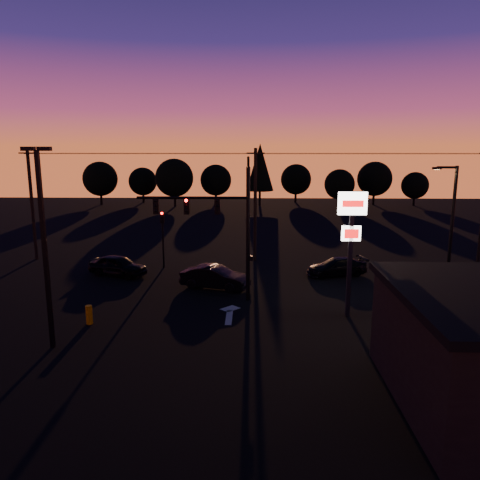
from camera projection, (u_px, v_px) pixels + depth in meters
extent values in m
plane|color=black|center=(219.00, 324.00, 24.46)|extent=(120.00, 120.00, 0.00)
cube|color=beige|center=(229.00, 317.00, 25.42)|extent=(0.35, 2.20, 0.01)
cube|color=beige|center=(230.00, 309.00, 26.80)|extent=(1.20, 1.20, 0.01)
cylinder|color=black|center=(248.00, 235.00, 27.55)|extent=(0.24, 0.24, 8.00)
cylinder|color=black|center=(248.00, 163.00, 26.71)|extent=(0.14, 0.52, 0.76)
cylinder|color=black|center=(192.00, 198.00, 27.19)|extent=(6.50, 0.16, 0.16)
cube|color=black|center=(217.00, 206.00, 27.25)|extent=(0.32, 0.22, 0.95)
sphere|color=black|center=(217.00, 201.00, 27.05)|extent=(0.18, 0.18, 0.18)
sphere|color=black|center=(217.00, 206.00, 27.11)|extent=(0.18, 0.18, 0.18)
sphere|color=black|center=(217.00, 211.00, 27.17)|extent=(0.18, 0.18, 0.18)
cube|color=black|center=(187.00, 206.00, 27.29)|extent=(0.32, 0.22, 0.95)
sphere|color=#FF0705|center=(186.00, 201.00, 27.10)|extent=(0.18, 0.18, 0.18)
sphere|color=black|center=(186.00, 206.00, 27.16)|extent=(0.18, 0.18, 0.18)
sphere|color=black|center=(186.00, 211.00, 27.22)|extent=(0.18, 0.18, 0.18)
cube|color=black|center=(156.00, 206.00, 27.34)|extent=(0.32, 0.22, 0.95)
sphere|color=black|center=(155.00, 200.00, 27.14)|extent=(0.18, 0.18, 0.18)
sphere|color=black|center=(155.00, 206.00, 27.20)|extent=(0.18, 0.18, 0.18)
sphere|color=black|center=(156.00, 211.00, 27.26)|extent=(0.18, 0.18, 0.18)
cube|color=black|center=(251.00, 258.00, 27.82)|extent=(0.22, 0.18, 0.28)
cylinder|color=black|center=(163.00, 245.00, 35.48)|extent=(0.14, 0.14, 3.60)
cube|color=black|center=(162.00, 217.00, 35.07)|extent=(0.30, 0.20, 0.90)
sphere|color=#FF0705|center=(162.00, 213.00, 34.89)|extent=(0.18, 0.18, 0.18)
sphere|color=black|center=(162.00, 217.00, 34.94)|extent=(0.18, 0.18, 0.18)
sphere|color=black|center=(162.00, 221.00, 35.00)|extent=(0.18, 0.18, 0.18)
cube|color=black|center=(45.00, 253.00, 20.80)|extent=(0.18, 0.18, 9.00)
cube|color=black|center=(28.00, 149.00, 19.90)|extent=(0.55, 0.30, 0.18)
cube|color=black|center=(44.00, 149.00, 19.89)|extent=(0.55, 0.30, 0.18)
cube|color=black|center=(350.00, 259.00, 25.13)|extent=(0.22, 0.22, 6.40)
cube|color=white|center=(353.00, 203.00, 24.53)|extent=(1.50, 0.25, 1.20)
cube|color=red|center=(353.00, 204.00, 24.39)|extent=(1.10, 0.02, 0.35)
cube|color=white|center=(351.00, 233.00, 24.85)|extent=(1.00, 0.22, 0.80)
cube|color=red|center=(352.00, 234.00, 24.72)|extent=(0.75, 0.02, 0.50)
cylinder|color=black|center=(451.00, 231.00, 28.72)|extent=(0.20, 0.20, 8.00)
cylinder|color=black|center=(447.00, 167.00, 27.96)|extent=(1.20, 0.14, 0.14)
cube|color=black|center=(437.00, 168.00, 27.99)|extent=(0.50, 0.22, 0.14)
plane|color=#FFB759|center=(437.00, 170.00, 28.00)|extent=(0.35, 0.35, 0.00)
cylinder|color=black|center=(32.00, 205.00, 37.66)|extent=(0.26, 0.26, 9.00)
cube|color=black|center=(27.00, 153.00, 36.84)|extent=(1.40, 0.10, 0.10)
cylinder|color=black|center=(255.00, 205.00, 37.23)|extent=(0.26, 0.26, 9.00)
cube|color=black|center=(256.00, 153.00, 36.42)|extent=(1.40, 0.10, 0.10)
cylinder|color=black|center=(139.00, 154.00, 36.05)|extent=(18.00, 0.02, 0.02)
cylinder|color=black|center=(141.00, 153.00, 36.63)|extent=(18.00, 0.02, 0.02)
cylinder|color=black|center=(143.00, 154.00, 37.23)|extent=(18.00, 0.02, 0.02)
cylinder|color=black|center=(374.00, 154.00, 35.63)|extent=(18.00, 0.02, 0.02)
cylinder|color=black|center=(372.00, 153.00, 36.21)|extent=(18.00, 0.02, 0.02)
cylinder|color=black|center=(370.00, 154.00, 36.81)|extent=(18.00, 0.02, 0.02)
cube|color=black|center=(417.00, 326.00, 20.56)|extent=(2.20, 0.05, 1.60)
cylinder|color=orange|center=(89.00, 315.00, 24.42)|extent=(0.33, 0.33, 1.00)
cylinder|color=black|center=(101.00, 199.00, 73.80)|extent=(0.36, 0.36, 1.62)
sphere|color=black|center=(100.00, 179.00, 73.16)|extent=(5.36, 5.36, 5.36)
cylinder|color=black|center=(143.00, 198.00, 76.62)|extent=(0.36, 0.36, 1.38)
sphere|color=black|center=(143.00, 181.00, 76.08)|extent=(4.54, 4.54, 4.54)
cylinder|color=black|center=(175.00, 201.00, 71.55)|extent=(0.36, 0.36, 1.75)
sphere|color=black|center=(174.00, 178.00, 70.85)|extent=(5.77, 5.78, 5.78)
cylinder|color=black|center=(216.00, 199.00, 75.35)|extent=(0.36, 0.36, 1.50)
sphere|color=black|center=(216.00, 180.00, 74.76)|extent=(4.95, 4.95, 4.95)
cylinder|color=black|center=(260.00, 198.00, 72.16)|extent=(0.36, 0.36, 2.38)
cone|color=black|center=(260.00, 167.00, 71.22)|extent=(4.18, 4.18, 7.12)
cylinder|color=black|center=(296.00, 198.00, 77.01)|extent=(0.36, 0.36, 1.50)
sphere|color=black|center=(296.00, 179.00, 76.41)|extent=(4.95, 4.95, 4.95)
cylinder|color=black|center=(339.00, 202.00, 71.00)|extent=(0.36, 0.36, 1.38)
sphere|color=black|center=(340.00, 184.00, 70.45)|extent=(4.54, 4.54, 4.54)
cylinder|color=black|center=(373.00, 200.00, 73.78)|extent=(0.36, 0.36, 1.62)
sphere|color=black|center=(375.00, 179.00, 73.13)|extent=(5.36, 5.36, 5.36)
cylinder|color=black|center=(414.00, 202.00, 72.69)|extent=(0.36, 0.36, 1.25)
sphere|color=black|center=(415.00, 185.00, 72.20)|extent=(4.12, 4.12, 4.12)
imported|color=black|center=(118.00, 265.00, 33.55)|extent=(4.65, 3.18, 1.47)
imported|color=black|center=(215.00, 277.00, 30.52)|extent=(4.76, 2.86, 1.48)
imported|color=black|center=(337.00, 267.00, 33.59)|extent=(4.68, 2.86, 1.27)
imported|color=black|center=(452.00, 331.00, 21.88)|extent=(3.81, 5.15, 1.30)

